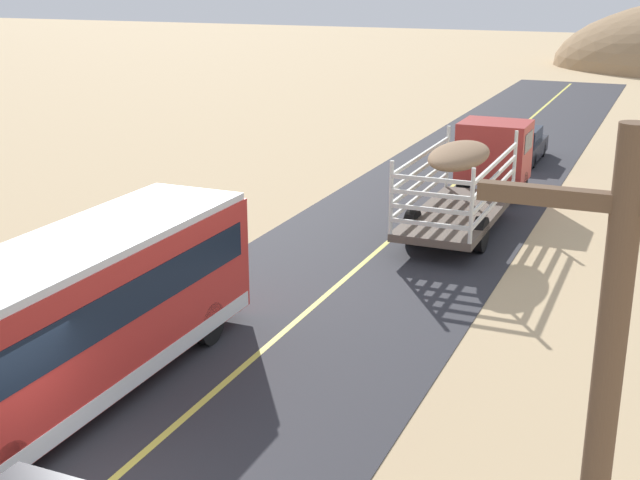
# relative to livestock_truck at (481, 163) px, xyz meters

# --- Properties ---
(livestock_truck) EXTENTS (2.53, 9.70, 3.02)m
(livestock_truck) POSITION_rel_livestock_truck_xyz_m (0.00, 0.00, 0.00)
(livestock_truck) COLOR #B2332D
(livestock_truck) RESTS_ON road_surface
(bus) EXTENTS (2.54, 10.00, 3.21)m
(bus) POSITION_rel_livestock_truck_xyz_m (-4.23, -16.88, -0.04)
(bus) COLOR red
(bus) RESTS_ON road_surface
(car_far) EXTENTS (1.80, 4.40, 1.46)m
(car_far) POSITION_rel_livestock_truck_xyz_m (-0.24, 9.35, -1.10)
(car_far) COLOR black
(car_far) RESTS_ON road_surface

